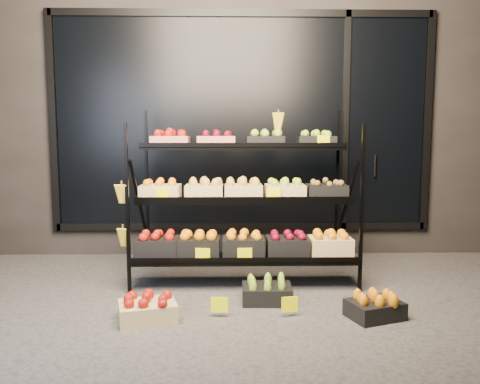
{
  "coord_description": "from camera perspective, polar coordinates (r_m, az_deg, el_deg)",
  "views": [
    {
      "loc": [
        -0.13,
        -3.86,
        1.37
      ],
      "look_at": [
        -0.04,
        0.55,
        0.86
      ],
      "focal_mm": 35.0,
      "sensor_mm": 36.0,
      "label": 1
    }
  ],
  "objects": [
    {
      "name": "display_rack",
      "position": [
        4.49,
        0.28,
        -0.86
      ],
      "size": [
        2.18,
        1.02,
        1.74
      ],
      "color": "black",
      "rests_on": "ground"
    },
    {
      "name": "ground",
      "position": [
        4.09,
        0.71,
        -12.96
      ],
      "size": [
        24.0,
        24.0,
        0.0
      ],
      "primitive_type": "plane",
      "color": "#514F4C",
      "rests_on": "ground"
    },
    {
      "name": "tag_floor_a",
      "position": [
        3.69,
        -2.53,
        -14.16
      ],
      "size": [
        0.13,
        0.01,
        0.12
      ],
      "primitive_type": "cube",
      "color": "#FFFD00",
      "rests_on": "ground"
    },
    {
      "name": "floor_crate_left",
      "position": [
        3.68,
        -11.21,
        -13.73
      ],
      "size": [
        0.49,
        0.41,
        0.21
      ],
      "rotation": [
        0.0,
        0.0,
        0.28
      ],
      "color": "#DAC17D",
      "rests_on": "ground"
    },
    {
      "name": "floor_crate_right",
      "position": [
        3.81,
        16.11,
        -13.23
      ],
      "size": [
        0.46,
        0.4,
        0.2
      ],
      "rotation": [
        0.0,
        0.0,
        0.35
      ],
      "color": "black",
      "rests_on": "ground"
    },
    {
      "name": "building",
      "position": [
        6.46,
        -0.02,
        9.93
      ],
      "size": [
        6.0,
        2.08,
        3.5
      ],
      "color": "#2D2826",
      "rests_on": "ground"
    },
    {
      "name": "tag_floor_b",
      "position": [
        3.72,
        6.07,
        -14.04
      ],
      "size": [
        0.13,
        0.01,
        0.12
      ],
      "primitive_type": "cube",
      "color": "#FFFD00",
      "rests_on": "ground"
    },
    {
      "name": "floor_crate_midleft",
      "position": [
        4.01,
        3.3,
        -11.93
      ],
      "size": [
        0.42,
        0.31,
        0.21
      ],
      "rotation": [
        0.0,
        0.0,
        -0.02
      ],
      "color": "black",
      "rests_on": "ground"
    }
  ]
}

